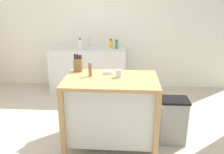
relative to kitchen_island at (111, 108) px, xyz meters
name	(u,v)px	position (x,y,z in m)	size (l,w,h in m)	color
ground_plane	(95,135)	(-0.24, 0.15, -0.51)	(6.42, 6.42, 0.00)	#BCB29E
wall_back	(107,26)	(-0.24, 2.25, 0.79)	(5.42, 0.10, 2.60)	silver
kitchen_island	(111,108)	(0.00, 0.00, 0.00)	(1.17, 0.75, 0.92)	tan
knife_block	(78,65)	(-0.47, 0.28, 0.50)	(0.11, 0.09, 0.24)	olive
bowl_stoneware_deep	(109,72)	(-0.04, 0.20, 0.43)	(0.12, 0.12, 0.04)	silver
drinking_cup	(119,73)	(0.09, 0.05, 0.46)	(0.07, 0.07, 0.10)	silver
pepper_grinder	(90,69)	(-0.27, 0.06, 0.50)	(0.04, 0.04, 0.20)	olive
trash_bin	(173,120)	(0.83, 0.08, -0.20)	(0.36, 0.28, 0.63)	gray
sink_counter	(89,70)	(-0.60, 1.90, -0.06)	(1.54, 0.60, 0.90)	silver
sink_faucet	(89,42)	(-0.60, 2.04, 0.49)	(0.02, 0.02, 0.22)	#B7BCC1
bottle_spray_cleaner	(80,44)	(-0.74, 1.81, 0.49)	(0.07, 0.07, 0.22)	white
bottle_dish_soap	(111,44)	(-0.14, 1.96, 0.47)	(0.07, 0.07, 0.19)	yellow
bottle_hand_soap	(116,45)	(-0.02, 1.93, 0.47)	(0.06, 0.06, 0.18)	green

